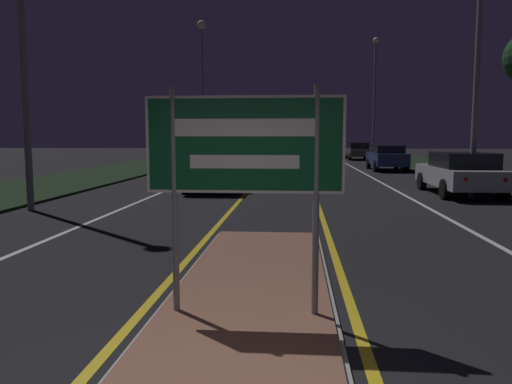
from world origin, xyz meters
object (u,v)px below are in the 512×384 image
streetlight_left_far (202,67)px  car_receding_0 (460,172)px  car_receding_1 (387,157)px  car_approaching_2 (262,150)px  car_approaching_0 (217,170)px  streetlight_right_far (375,87)px  car_receding_3 (317,149)px  car_receding_2 (358,151)px  highway_sign (244,155)px  car_approaching_1 (195,157)px

streetlight_left_far → car_receding_0: 22.66m
car_receding_0 → car_receding_1: (-0.28, 12.17, 0.02)m
car_approaching_2 → streetlight_left_far: bearing=-114.6°
streetlight_left_far → car_approaching_0: bearing=-77.7°
streetlight_right_far → car_receding_3: size_ratio=2.28×
car_receding_0 → car_receding_2: car_receding_2 is taller
streetlight_left_far → car_approaching_0: size_ratio=2.10×
car_receding_1 → car_approaching_2: bearing=120.2°
car_approaching_0 → streetlight_right_far: bearing=66.8°
car_receding_1 → car_receding_2: size_ratio=0.95×
highway_sign → car_receding_2: bearing=81.3°
streetlight_left_far → car_receding_1: bearing=-26.4°
streetlight_right_far → car_receding_2: streetlight_right_far is taller
car_approaching_2 → car_approaching_1: bearing=-102.5°
car_receding_3 → car_receding_0: bearing=-84.1°
car_receding_3 → car_approaching_2: (-5.03, -6.95, -0.01)m
streetlight_left_far → car_receding_2: (11.93, 7.81, -6.06)m
car_receding_0 → car_approaching_2: size_ratio=1.10×
car_receding_1 → car_receding_3: size_ratio=1.10×
car_approaching_0 → car_receding_1: bearing=53.5°
highway_sign → car_receding_3: 45.48m
car_approaching_2 → car_receding_3: bearing=54.1°
streetlight_right_far → car_approaching_0: streetlight_right_far is taller
streetlight_right_far → streetlight_left_far: bearing=-163.8°
streetlight_right_far → car_receding_2: 6.49m
streetlight_left_far → car_approaching_2: bearing=65.4°
car_receding_3 → car_approaching_1: bearing=-111.2°
highway_sign → car_receding_1: 25.08m
car_approaching_1 → highway_sign: bearing=-77.2°
car_approaching_1 → streetlight_right_far: bearing=38.7°
streetlight_right_far → car_receding_1: bearing=-93.9°
car_receding_2 → car_receding_3: size_ratio=1.16×
streetlight_left_far → car_receding_0: streetlight_left_far is taller
car_receding_3 → car_approaching_1: 22.55m
car_receding_1 → car_receding_3: 21.25m
car_receding_1 → car_receding_0: bearing=-88.7°
car_receding_0 → car_receding_3: 33.37m
streetlight_right_far → car_approaching_0: 23.06m
car_receding_2 → car_approaching_1: 17.80m
car_approaching_0 → car_approaching_2: size_ratio=1.11×
car_receding_2 → car_approaching_0: car_receding_2 is taller
highway_sign → car_approaching_0: 13.52m
car_receding_1 → car_receding_3: bearing=98.6°
streetlight_left_far → car_approaching_2: 10.83m
car_receding_1 → highway_sign: bearing=-103.4°
highway_sign → streetlight_right_far: size_ratio=0.25×
highway_sign → streetlight_right_far: 34.79m
streetlight_left_far → car_receding_0: size_ratio=2.11×
car_approaching_1 → car_approaching_2: size_ratio=1.05×
car_receding_3 → streetlight_right_far: bearing=-71.5°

